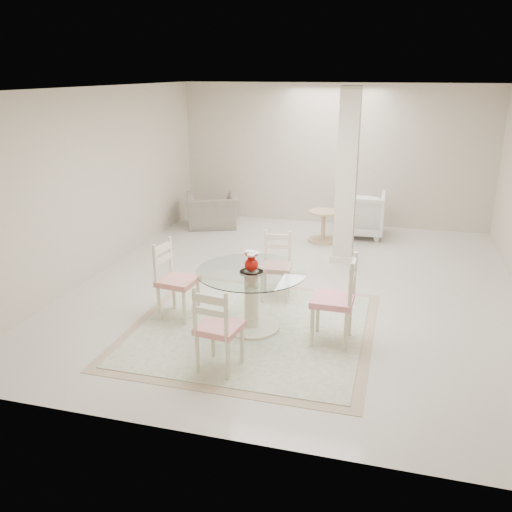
% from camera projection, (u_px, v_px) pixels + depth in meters
% --- Properties ---
extents(ground, '(7.00, 7.00, 0.00)m').
position_uv_depth(ground, '(297.00, 286.00, 7.72)').
color(ground, beige).
rests_on(ground, ground).
extents(room_shell, '(6.02, 7.02, 2.71)m').
position_uv_depth(room_shell, '(300.00, 155.00, 7.12)').
color(room_shell, beige).
rests_on(room_shell, ground).
extents(column, '(0.30, 0.30, 2.70)m').
position_uv_depth(column, '(347.00, 177.00, 8.35)').
color(column, beige).
rests_on(column, ground).
extents(area_rug, '(2.83, 2.83, 0.02)m').
position_uv_depth(area_rug, '(252.00, 328.00, 6.43)').
color(area_rug, tan).
rests_on(area_rug, ground).
extents(dining_table, '(1.27, 1.27, 0.73)m').
position_uv_depth(dining_table, '(251.00, 300.00, 6.31)').
color(dining_table, '#F1E6C6').
rests_on(dining_table, ground).
extents(red_vase, '(0.19, 0.18, 0.25)m').
position_uv_depth(red_vase, '(251.00, 261.00, 6.15)').
color(red_vase, '#AB0B05').
rests_on(red_vase, dining_table).
extents(dining_chair_east, '(0.46, 0.46, 1.13)m').
position_uv_depth(dining_chair_east, '(339.00, 294.00, 5.92)').
color(dining_chair_east, beige).
rests_on(dining_chair_east, ground).
extents(dining_chair_north, '(0.44, 0.44, 0.99)m').
position_uv_depth(dining_chair_north, '(276.00, 261.00, 7.17)').
color(dining_chair_north, beige).
rests_on(dining_chair_north, ground).
extents(dining_chair_west, '(0.48, 0.48, 1.08)m').
position_uv_depth(dining_chair_west, '(173.00, 274.00, 6.57)').
color(dining_chair_west, '#F1E9C6').
rests_on(dining_chair_west, ground).
extents(dining_chair_south, '(0.47, 0.47, 1.03)m').
position_uv_depth(dining_chair_south, '(216.00, 323.00, 5.35)').
color(dining_chair_south, beige).
rests_on(dining_chair_south, ground).
extents(recliner_taupe, '(1.22, 1.15, 0.63)m').
position_uv_depth(recliner_taupe, '(212.00, 211.00, 10.53)').
color(recliner_taupe, gray).
rests_on(recliner_taupe, ground).
extents(armchair_white, '(0.90, 0.92, 0.81)m').
position_uv_depth(armchair_white, '(360.00, 214.00, 9.98)').
color(armchair_white, white).
rests_on(armchair_white, ground).
extents(side_table, '(0.54, 0.54, 0.56)m').
position_uv_depth(side_table, '(323.00, 227.00, 9.64)').
color(side_table, tan).
rests_on(side_table, ground).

